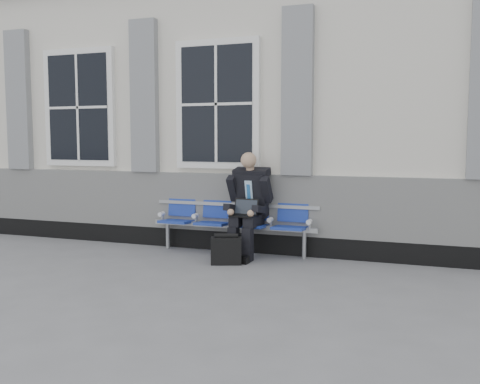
% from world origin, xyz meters
% --- Properties ---
extents(ground, '(70.00, 70.00, 0.00)m').
position_xyz_m(ground, '(0.00, 0.00, 0.00)').
color(ground, slate).
rests_on(ground, ground).
extents(station_building, '(14.40, 4.40, 4.49)m').
position_xyz_m(station_building, '(-0.02, 3.47, 2.22)').
color(station_building, silver).
rests_on(station_building, ground).
extents(bench, '(2.60, 0.47, 0.91)m').
position_xyz_m(bench, '(0.66, 1.32, 0.55)').
color(bench, '#9EA0A3').
rests_on(bench, ground).
extents(businessman, '(0.65, 0.87, 1.53)m').
position_xyz_m(businessman, '(0.95, 1.18, 0.82)').
color(businessman, black).
rests_on(businessman, ground).
extents(briefcase, '(0.45, 0.31, 0.43)m').
position_xyz_m(briefcase, '(0.82, 0.60, 0.20)').
color(briefcase, black).
rests_on(briefcase, ground).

